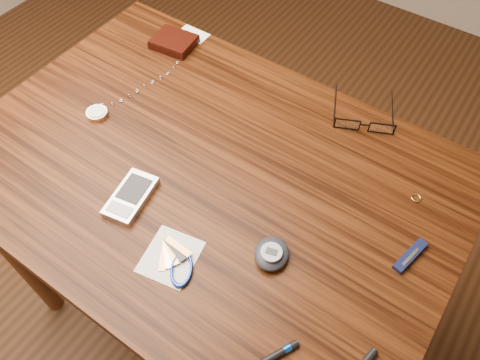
{
  "coord_description": "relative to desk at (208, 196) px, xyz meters",
  "views": [
    {
      "loc": [
        0.38,
        -0.43,
        1.49
      ],
      "look_at": [
        0.08,
        0.01,
        0.76
      ],
      "focal_mm": 35.0,
      "sensor_mm": 36.0,
      "label": 1
    }
  ],
  "objects": [
    {
      "name": "ground",
      "position": [
        0.0,
        0.0,
        -0.65
      ],
      "size": [
        3.8,
        3.8,
        0.0
      ],
      "primitive_type": "plane",
      "color": "#472814",
      "rests_on": "ground"
    },
    {
      "name": "desk",
      "position": [
        0.0,
        0.0,
        0.0
      ],
      "size": [
        1.0,
        0.7,
        0.75
      ],
      "color": "#391A09",
      "rests_on": "ground"
    },
    {
      "name": "wallet_and_card",
      "position": [
        -0.3,
        0.26,
        0.11
      ],
      "size": [
        0.11,
        0.13,
        0.02
      ],
      "color": "black",
      "rests_on": "desk"
    },
    {
      "name": "eyeglasses",
      "position": [
        0.21,
        0.28,
        0.11
      ],
      "size": [
        0.17,
        0.17,
        0.03
      ],
      "color": "black",
      "rests_on": "desk"
    },
    {
      "name": "gold_ring",
      "position": [
        0.38,
        0.17,
        0.1
      ],
      "size": [
        0.02,
        0.02,
        0.0
      ],
      "primitive_type": "torus",
      "rotation": [
        0.0,
        0.0,
        0.31
      ],
      "color": "#EDC165",
      "rests_on": "desk"
    },
    {
      "name": "pocket_watch",
      "position": [
        -0.28,
        -0.01,
        0.11
      ],
      "size": [
        0.07,
        0.29,
        0.01
      ],
      "color": "silver",
      "rests_on": "desk"
    },
    {
      "name": "pda_phone",
      "position": [
        -0.07,
        -0.14,
        0.11
      ],
      "size": [
        0.08,
        0.12,
        0.02
      ],
      "color": "#B8B8BD",
      "rests_on": "desk"
    },
    {
      "name": "pedometer",
      "position": [
        0.21,
        -0.09,
        0.11
      ],
      "size": [
        0.08,
        0.08,
        0.03
      ],
      "color": "#21242C",
      "rests_on": "desk"
    },
    {
      "name": "notepad_keys",
      "position": [
        0.09,
        -0.2,
        0.11
      ],
      "size": [
        0.12,
        0.12,
        0.01
      ],
      "color": "white",
      "rests_on": "desk"
    },
    {
      "name": "pocket_knife",
      "position": [
        0.41,
        0.05,
        0.11
      ],
      "size": [
        0.03,
        0.08,
        0.01
      ],
      "color": "#111B3E",
      "rests_on": "desk"
    },
    {
      "name": "black_blue_pen",
      "position": [
        0.31,
        -0.23,
        0.11
      ],
      "size": [
        0.05,
        0.08,
        0.01
      ],
      "color": "black",
      "rests_on": "desk"
    }
  ]
}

